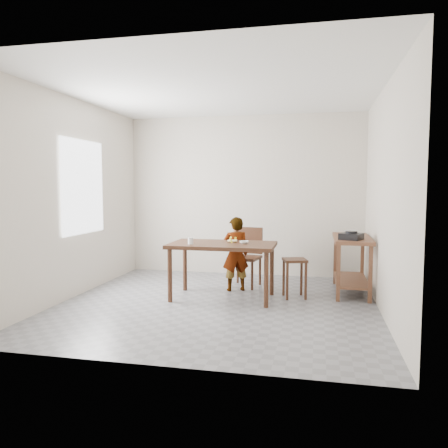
% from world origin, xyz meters
% --- Properties ---
extents(floor, '(4.00, 4.00, 0.04)m').
position_xyz_m(floor, '(0.00, 0.00, -0.02)').
color(floor, slate).
rests_on(floor, ground).
extents(ceiling, '(4.00, 4.00, 0.04)m').
position_xyz_m(ceiling, '(0.00, 0.00, 2.72)').
color(ceiling, white).
rests_on(ceiling, wall_back).
extents(wall_back, '(4.00, 0.04, 2.70)m').
position_xyz_m(wall_back, '(0.00, 2.02, 1.35)').
color(wall_back, beige).
rests_on(wall_back, ground).
extents(wall_front, '(4.00, 0.04, 2.70)m').
position_xyz_m(wall_front, '(0.00, -2.02, 1.35)').
color(wall_front, beige).
rests_on(wall_front, ground).
extents(wall_left, '(0.04, 4.00, 2.70)m').
position_xyz_m(wall_left, '(-2.02, 0.00, 1.35)').
color(wall_left, beige).
rests_on(wall_left, ground).
extents(wall_right, '(0.04, 4.00, 2.70)m').
position_xyz_m(wall_right, '(2.02, 0.00, 1.35)').
color(wall_right, beige).
rests_on(wall_right, ground).
extents(window_pane, '(0.02, 1.10, 1.30)m').
position_xyz_m(window_pane, '(-1.97, 0.20, 1.50)').
color(window_pane, silver).
rests_on(window_pane, wall_left).
extents(dining_table, '(1.40, 0.80, 0.75)m').
position_xyz_m(dining_table, '(0.00, 0.30, 0.38)').
color(dining_table, '#3D2214').
rests_on(dining_table, floor).
extents(prep_counter, '(0.50, 1.20, 0.80)m').
position_xyz_m(prep_counter, '(1.72, 1.00, 0.40)').
color(prep_counter, brown).
rests_on(prep_counter, floor).
extents(child, '(0.46, 0.40, 1.07)m').
position_xyz_m(child, '(0.09, 0.77, 0.54)').
color(child, white).
rests_on(child, floor).
extents(dining_chair, '(0.50, 0.50, 0.88)m').
position_xyz_m(dining_chair, '(0.18, 1.06, 0.44)').
color(dining_chair, '#3D2214').
rests_on(dining_chair, floor).
extents(stool, '(0.37, 0.37, 0.53)m').
position_xyz_m(stool, '(0.95, 0.54, 0.27)').
color(stool, '#3D2214').
rests_on(stool, floor).
extents(glass_tumbler, '(0.09, 0.09, 0.09)m').
position_xyz_m(glass_tumbler, '(-0.39, 0.12, 0.79)').
color(glass_tumbler, white).
rests_on(glass_tumbler, dining_table).
extents(small_bowl, '(0.16, 0.16, 0.04)m').
position_xyz_m(small_bowl, '(0.29, 0.31, 0.77)').
color(small_bowl, silver).
rests_on(small_bowl, dining_table).
extents(banana, '(0.15, 0.11, 0.05)m').
position_xyz_m(banana, '(0.11, 0.40, 0.78)').
color(banana, '#E6C256').
rests_on(banana, dining_table).
extents(serving_bowl, '(0.25, 0.25, 0.05)m').
position_xyz_m(serving_bowl, '(1.73, 1.42, 0.82)').
color(serving_bowl, silver).
rests_on(serving_bowl, prep_counter).
extents(gas_burner, '(0.35, 0.35, 0.09)m').
position_xyz_m(gas_burner, '(1.68, 0.64, 0.84)').
color(gas_burner, black).
rests_on(gas_burner, prep_counter).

